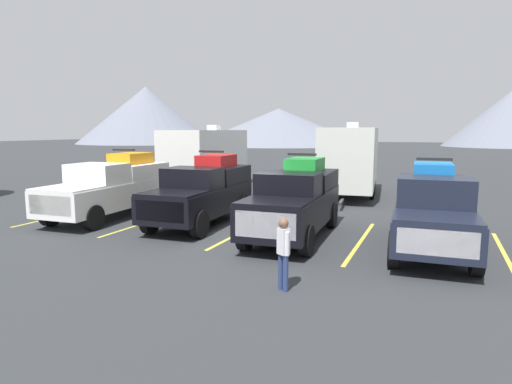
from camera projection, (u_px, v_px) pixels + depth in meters
ground_plane at (234, 236)px, 14.16m from camera, size 240.00×240.00×0.00m
pickup_truck_a at (112, 186)px, 17.24m from camera, size 2.40×5.93×2.65m
pickup_truck_b at (203, 191)px, 15.97m from camera, size 2.32×5.45×2.65m
pickup_truck_c at (295, 199)px, 14.03m from camera, size 2.28×5.68×2.64m
pickup_truck_d at (433, 208)px, 12.49m from camera, size 2.35×5.75×2.59m
lot_stripe_a at (71, 214)px, 17.93m from camera, size 0.12×5.50×0.01m
lot_stripe_b at (150, 221)px, 16.45m from camera, size 0.12×5.50×0.01m
lot_stripe_c at (245, 230)px, 14.97m from camera, size 0.12×5.50×0.01m
lot_stripe_d at (361, 241)px, 13.48m from camera, size 0.12×5.50×0.01m
lot_stripe_e at (505, 255)px, 12.00m from camera, size 0.12×5.50×0.01m
camper_trailer_a at (207, 155)px, 25.19m from camera, size 3.20×8.77×3.71m
camper_trailer_b at (350, 157)px, 22.62m from camera, size 3.25×8.32×3.82m
person_a at (283, 249)px, 9.25m from camera, size 0.31×0.28×1.58m
mountain_ridge at (353, 116)px, 97.88m from camera, size 137.19×44.72×16.18m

